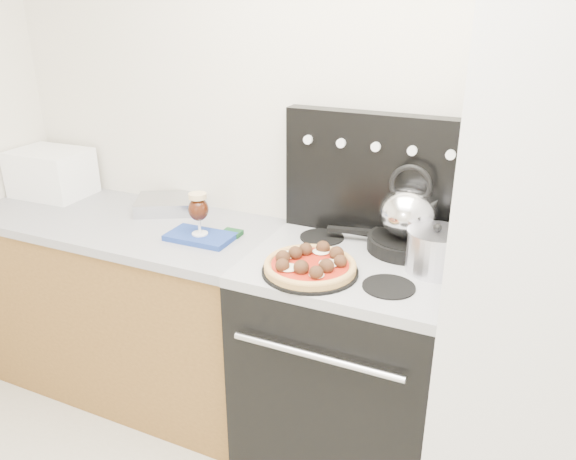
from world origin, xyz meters
The scene contains 16 objects.
room_shell centered at (0.00, 0.29, 1.25)m, with size 3.52×3.01×2.52m.
base_cabinet centered at (-1.02, 1.20, 0.43)m, with size 1.45×0.60×0.86m, color brown.
countertop centered at (-1.02, 1.20, 0.88)m, with size 1.48×0.63×0.04m, color #9A99A1.
stove_body centered at (0.08, 1.18, 0.44)m, with size 0.76×0.65×0.88m, color black.
cooktop centered at (0.08, 1.18, 0.90)m, with size 0.76×0.65×0.04m, color #ADADB2.
backguard centered at (0.08, 1.45, 1.17)m, with size 0.76×0.08×0.50m, color black.
fridge centered at (0.78, 1.15, 0.95)m, with size 0.64×0.68×1.90m, color silver.
toaster_oven centered at (-1.56, 1.32, 1.01)m, with size 0.36×0.27×0.23m, color white.
foil_sheet centered at (-0.88, 1.38, 0.93)m, with size 0.31×0.23×0.06m, color silver.
oven_mitt centered at (-0.57, 1.14, 0.91)m, with size 0.27×0.16×0.02m, color navy.
beer_glass centered at (-0.57, 1.14, 1.01)m, with size 0.08×0.08×0.18m, color black, non-canonical shape.
pizza_pan centered at (-0.02, 1.02, 0.93)m, with size 0.35×0.35×0.01m, color black.
pizza centered at (-0.02, 1.02, 0.95)m, with size 0.33×0.33×0.05m, color tan, non-canonical shape.
skillet centered at (0.24, 1.35, 0.95)m, with size 0.30×0.30×0.05m, color black.
tea_kettle centered at (0.24, 1.35, 1.09)m, with size 0.22×0.22×0.24m, color white, non-canonical shape.
stock_pot centered at (0.37, 1.21, 0.99)m, with size 0.20×0.20×0.14m, color silver.
Camera 1 is at (0.65, -0.64, 1.83)m, focal length 35.00 mm.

